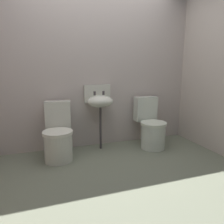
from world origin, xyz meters
The scene contains 5 objects.
ground_plane centered at (0.00, 0.00, -0.04)m, with size 3.58×2.44×0.08m, color slate.
wall_back centered at (0.00, 1.07, 1.20)m, with size 3.58×0.10×2.39m, color #BFB1AA.
toilet_left centered at (-0.65, 0.67, 0.32)m, with size 0.46×0.64×0.78m.
toilet_right centered at (0.80, 0.67, 0.32)m, with size 0.41×0.60×0.78m.
sink centered at (0.01, 0.86, 0.75)m, with size 0.42×0.34×0.99m.
Camera 1 is at (-0.83, -2.19, 1.24)m, focal length 33.58 mm.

